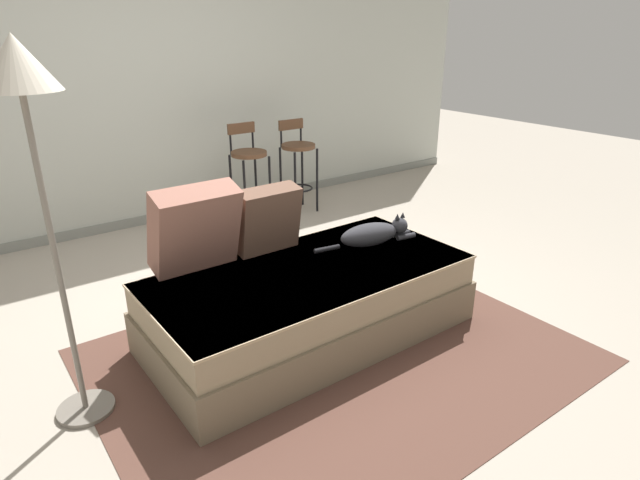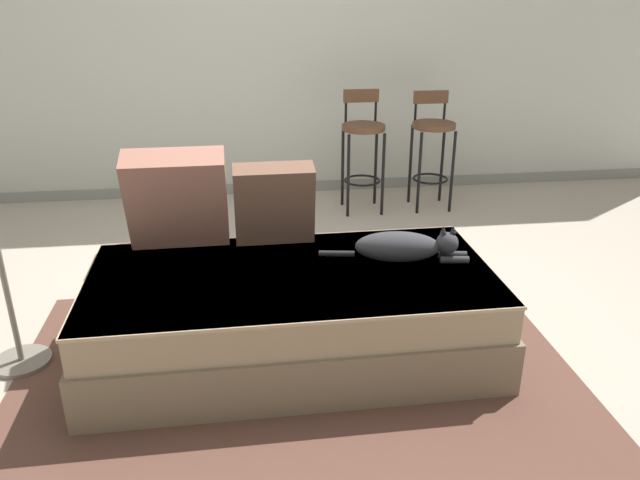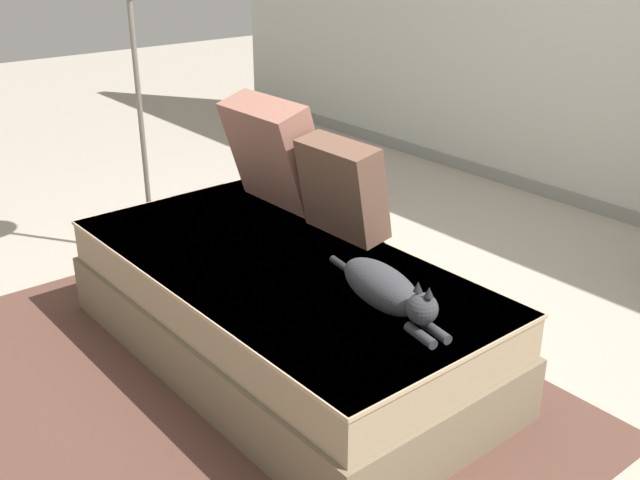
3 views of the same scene
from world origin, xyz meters
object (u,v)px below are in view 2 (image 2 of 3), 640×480
object	(u,v)px
cat	(404,247)
bar_stool_near_window	(363,141)
couch	(292,314)
throw_pillow_corner	(177,199)
throw_pillow_middle	(274,203)
bar_stool_by_doorway	(432,139)

from	to	relation	value
cat	bar_stool_near_window	size ratio (longest dim) A/B	0.77
couch	bar_stool_near_window	bearing A→B (deg)	70.28
bar_stool_near_window	couch	bearing A→B (deg)	-109.72
throw_pillow_corner	cat	xyz separation A→B (m)	(1.11, -0.31, -0.19)
throw_pillow_corner	cat	bearing A→B (deg)	-15.79
throw_pillow_corner	bar_stool_near_window	bearing A→B (deg)	52.65
bar_stool_near_window	throw_pillow_middle	bearing A→B (deg)	-115.33
throw_pillow_middle	bar_stool_near_window	size ratio (longest dim) A/B	0.45
throw_pillow_corner	throw_pillow_middle	bearing A→B (deg)	0.71
throw_pillow_corner	bar_stool_by_doorway	xyz separation A→B (m)	(1.85, 1.69, -0.16)
throw_pillow_corner	bar_stool_near_window	distance (m)	2.13
bar_stool_near_window	bar_stool_by_doorway	world-z (taller)	bar_stool_near_window
throw_pillow_corner	bar_stool_near_window	xyz separation A→B (m)	(1.29, 1.69, -0.15)
throw_pillow_middle	cat	distance (m)	0.71
throw_pillow_corner	bar_stool_near_window	world-z (taller)	throw_pillow_corner
throw_pillow_corner	couch	bearing A→B (deg)	-35.06
couch	bar_stool_near_window	size ratio (longest dim) A/B	2.08
bar_stool_near_window	bar_stool_by_doorway	bearing A→B (deg)	-0.01
bar_stool_by_doorway	bar_stool_near_window	bearing A→B (deg)	179.99
couch	throw_pillow_corner	size ratio (longest dim) A/B	3.73
throw_pillow_middle	bar_stool_by_doorway	bearing A→B (deg)	50.98
throw_pillow_corner	bar_stool_by_doorway	world-z (taller)	throw_pillow_corner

